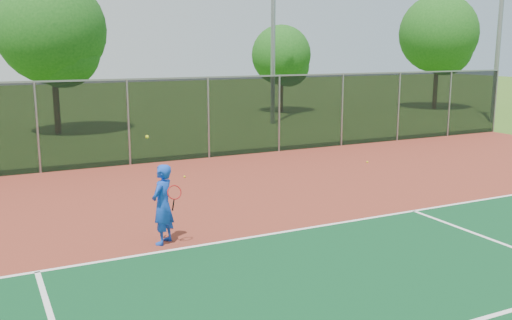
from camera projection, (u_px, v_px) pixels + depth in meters
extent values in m
plane|color=#355B1A|center=(440.00, 265.00, 10.96)|extent=(120.00, 120.00, 0.00)
cube|color=maroon|center=(375.00, 234.00, 12.72)|extent=(30.00, 20.00, 0.02)
cube|color=white|center=(414.00, 211.00, 14.46)|extent=(22.00, 0.10, 0.00)
cube|color=black|center=(208.00, 118.00, 21.21)|extent=(30.00, 0.04, 3.00)
cube|color=gray|center=(208.00, 77.00, 20.92)|extent=(30.00, 0.06, 0.06)
imported|color=blue|center=(163.00, 204.00, 11.95)|extent=(0.73, 0.73, 1.71)
cylinder|color=black|center=(173.00, 205.00, 11.79)|extent=(0.03, 0.15, 0.27)
torus|color=#A51414|center=(174.00, 192.00, 11.64)|extent=(0.30, 0.13, 0.29)
sphere|color=#CED018|center=(147.00, 137.00, 11.65)|extent=(0.07, 0.07, 0.07)
sphere|color=#CED018|center=(185.00, 177.00, 18.16)|extent=(0.07, 0.07, 0.07)
sphere|color=#CED018|center=(367.00, 162.00, 20.47)|extent=(0.07, 0.07, 0.07)
cylinder|color=gray|center=(273.00, 20.00, 30.06)|extent=(0.24, 0.24, 11.00)
cylinder|color=gray|center=(500.00, 20.00, 30.42)|extent=(0.24, 0.24, 11.00)
cylinder|color=#3C2A15|center=(56.00, 104.00, 27.17)|extent=(0.30, 0.30, 2.84)
sphere|color=#174D14|center=(51.00, 30.00, 26.49)|extent=(5.05, 5.05, 5.05)
sphere|color=#174D14|center=(63.00, 51.00, 26.59)|extent=(3.47, 3.47, 3.47)
cylinder|color=#3C2A15|center=(281.00, 96.00, 36.32)|extent=(0.30, 0.30, 2.10)
sphere|color=#174D14|center=(281.00, 55.00, 35.82)|extent=(3.74, 3.74, 3.74)
sphere|color=#174D14|center=(289.00, 66.00, 35.87)|extent=(2.57, 2.57, 2.57)
cylinder|color=#3C2A15|center=(435.00, 87.00, 38.20)|extent=(0.30, 0.30, 2.89)
sphere|color=#174D14|center=(439.00, 34.00, 37.51)|extent=(5.14, 5.14, 5.14)
sphere|color=#174D14|center=(446.00, 48.00, 37.61)|extent=(3.53, 3.53, 3.53)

